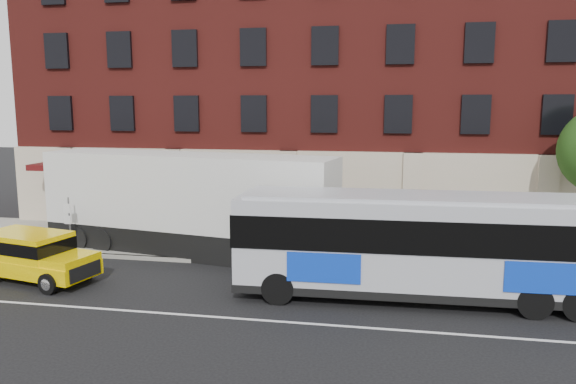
% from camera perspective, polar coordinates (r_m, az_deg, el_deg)
% --- Properties ---
extents(ground, '(120.00, 120.00, 0.00)m').
position_cam_1_polar(ground, '(16.83, -7.43, -13.38)').
color(ground, black).
rests_on(ground, ground).
extents(sidewalk, '(60.00, 6.00, 0.15)m').
position_cam_1_polar(sidewalk, '(25.09, -1.13, -5.56)').
color(sidewalk, '#99978B').
rests_on(sidewalk, ground).
extents(kerb, '(60.00, 0.25, 0.15)m').
position_cam_1_polar(kerb, '(22.27, -2.68, -7.47)').
color(kerb, '#99978B').
rests_on(kerb, ground).
extents(lane_line, '(60.00, 0.12, 0.01)m').
position_cam_1_polar(lane_line, '(17.27, -6.91, -12.75)').
color(lane_line, silver).
rests_on(lane_line, ground).
extents(building, '(30.00, 12.10, 15.00)m').
position_cam_1_polar(building, '(32.10, 1.70, 11.15)').
color(building, '#5E1A16').
rests_on(building, sidewalk).
extents(sign_pole, '(0.30, 0.20, 2.50)m').
position_cam_1_polar(sign_pole, '(25.33, -21.73, -2.88)').
color(sign_pole, slate).
rests_on(sign_pole, ground).
extents(city_bus, '(12.88, 3.04, 3.51)m').
position_cam_1_polar(city_bus, '(18.65, 14.63, -5.09)').
color(city_bus, '#ABAEB6').
rests_on(city_bus, ground).
extents(yellow_suv, '(4.81, 2.77, 1.79)m').
position_cam_1_polar(yellow_suv, '(22.25, -24.92, -5.79)').
color(yellow_suv, '#FFD400').
rests_on(yellow_suv, ground).
extents(shipping_container, '(13.24, 4.85, 4.33)m').
position_cam_1_polar(shipping_container, '(24.03, -10.36, -1.32)').
color(shipping_container, black).
rests_on(shipping_container, ground).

